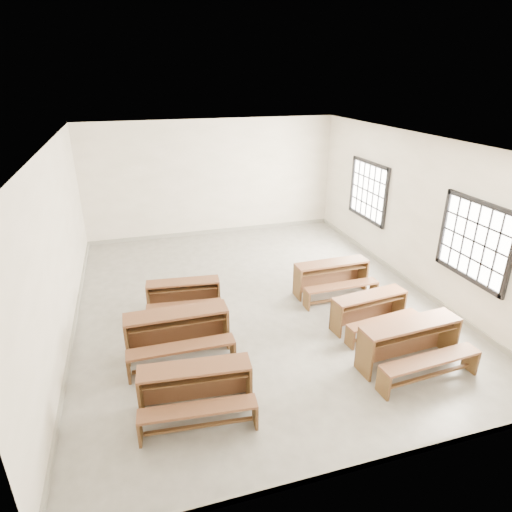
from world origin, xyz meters
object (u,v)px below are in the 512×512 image
object	(u,v)px
desk_set_1	(178,330)
desk_set_5	(332,276)
desk_set_0	(196,386)
desk_set_4	(370,309)
desk_set_2	(184,294)
desk_set_3	(411,342)

from	to	relation	value
desk_set_1	desk_set_5	size ratio (longest dim) A/B	1.06
desk_set_1	desk_set_5	distance (m)	3.56
desk_set_0	desk_set_4	distance (m)	3.58
desk_set_2	desk_set_3	size ratio (longest dim) A/B	0.85
desk_set_2	desk_set_4	world-z (taller)	desk_set_4
desk_set_1	desk_set_5	bearing A→B (deg)	19.70
desk_set_0	desk_set_3	distance (m)	3.39
desk_set_2	desk_set_3	distance (m)	4.18
desk_set_0	desk_set_4	bearing A→B (deg)	24.94
desk_set_3	desk_set_5	xyz separation A→B (m)	(-0.11, 2.55, -0.03)
desk_set_2	desk_set_5	bearing A→B (deg)	3.09
desk_set_0	desk_set_5	world-z (taller)	desk_set_5
desk_set_0	desk_set_1	bearing A→B (deg)	98.21
desk_set_4	desk_set_5	size ratio (longest dim) A/B	0.95
desk_set_4	desk_set_5	world-z (taller)	desk_set_5
desk_set_3	desk_set_4	world-z (taller)	desk_set_3
desk_set_2	desk_set_1	bearing A→B (deg)	-95.59
desk_set_0	desk_set_4	xyz separation A→B (m)	(3.37, 1.20, -0.03)
desk_set_5	desk_set_0	bearing A→B (deg)	-143.10
desk_set_4	desk_set_3	bearing A→B (deg)	-95.91
desk_set_0	desk_set_4	size ratio (longest dim) A/B	1.06
desk_set_2	desk_set_3	bearing A→B (deg)	-34.39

